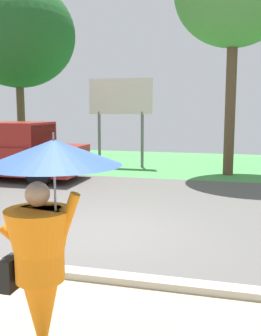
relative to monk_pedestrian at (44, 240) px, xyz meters
The scene contains 5 objects.
ground_plane 6.93m from the monk_pedestrian, 97.58° to the left, with size 40.00×22.00×0.20m.
monk_pedestrian is the anchor object (origin of this frame).
pickup_truck 10.33m from the monk_pedestrian, 123.67° to the left, with size 5.20×2.28×1.88m.
roadside_billboard 12.69m from the monk_pedestrian, 103.09° to the left, with size 2.60×0.12×3.50m.
tree_left_far 16.37m from the monk_pedestrian, 120.62° to the left, with size 5.16×5.16×7.95m.
Camera 1 is at (2.50, -6.88, 2.33)m, focal length 42.40 mm.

